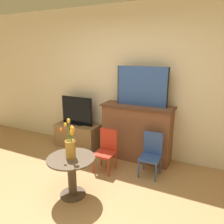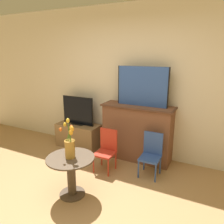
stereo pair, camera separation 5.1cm
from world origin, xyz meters
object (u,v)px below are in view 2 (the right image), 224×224
painting (142,86)px  chair_blue (151,153)px  tv_monitor (78,111)px  vase_tulips (70,145)px  chair_red (107,148)px

painting → chair_blue: painting is taller
painting → tv_monitor: 1.44m
tv_monitor → vase_tulips: bearing=-58.2°
painting → vase_tulips: bearing=-108.3°
painting → tv_monitor: painting is taller
chair_blue → vase_tulips: 1.32m
painting → vase_tulips: size_ratio=1.63×
tv_monitor → painting: bearing=1.2°
tv_monitor → chair_blue: bearing=-13.4°
chair_red → tv_monitor: bearing=149.2°
chair_blue → painting: bearing=128.1°
tv_monitor → chair_blue: (1.65, -0.39, -0.38)m
painting → chair_red: bearing=-121.7°
chair_red → vase_tulips: size_ratio=1.24×
tv_monitor → chair_red: bearing=-30.8°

